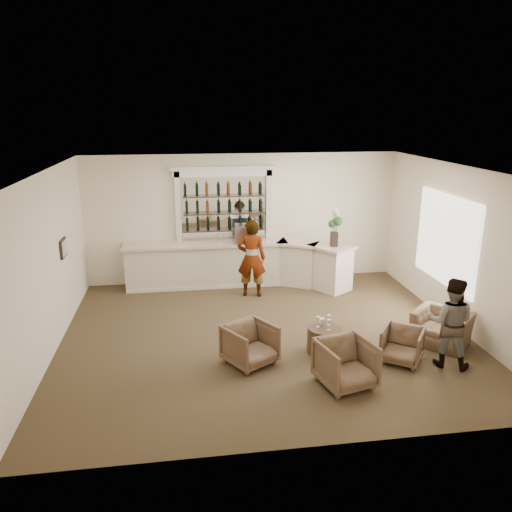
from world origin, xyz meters
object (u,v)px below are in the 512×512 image
at_px(guest, 450,322).
at_px(espresso_machine, 245,234).
at_px(armchair_right, 402,345).
at_px(sommelier, 251,258).
at_px(armchair_left, 250,344).
at_px(cocktail_table, 324,340).
at_px(armchair_center, 346,364).
at_px(flower_vase, 335,225).
at_px(bar_counter, 240,264).
at_px(armchair_far, 442,328).

distance_m(guest, espresso_machine, 5.52).
bearing_deg(guest, armchair_right, 14.29).
xyz_separation_m(sommelier, armchair_left, (-0.49, -3.34, -0.57)).
relative_size(cocktail_table, armchair_right, 0.91).
height_order(armchair_left, armchair_center, armchair_center).
height_order(sommelier, flower_vase, flower_vase).
xyz_separation_m(bar_counter, armchair_right, (2.41, -4.42, -0.26)).
distance_m(bar_counter, guest, 5.62).
relative_size(bar_counter, espresso_machine, 10.96).
relative_size(bar_counter, armchair_right, 8.18).
relative_size(sommelier, armchair_center, 2.20).
bearing_deg(armchair_center, flower_vase, 61.45).
bearing_deg(bar_counter, armchair_center, -77.05).
xyz_separation_m(armchair_center, armchair_right, (1.25, 0.62, -0.07)).
distance_m(bar_counter, armchair_far, 5.19).
xyz_separation_m(sommelier, armchair_right, (2.21, -3.67, -0.62)).
relative_size(bar_counter, cocktail_table, 8.95).
distance_m(sommelier, espresso_machine, 0.83).
bearing_deg(bar_counter, armchair_far, -48.04).
bearing_deg(cocktail_table, armchair_left, -171.25).
relative_size(armchair_far, espresso_machine, 1.91).
relative_size(armchair_left, espresso_machine, 1.55).
relative_size(cocktail_table, sommelier, 0.34).
relative_size(bar_counter, flower_vase, 6.06).
distance_m(armchair_far, flower_vase, 3.66).
bearing_deg(armchair_center, sommelier, 88.01).
relative_size(armchair_left, armchair_right, 1.16).
bearing_deg(flower_vase, cocktail_table, -109.23).
height_order(armchair_left, flower_vase, flower_vase).
bearing_deg(armchair_far, guest, -63.98).
bearing_deg(bar_counter, armchair_left, -94.01).
bearing_deg(flower_vase, armchair_center, -104.01).
bearing_deg(flower_vase, armchair_right, -87.50).
bearing_deg(armchair_right, armchair_left, -151.36).
bearing_deg(armchair_left, flower_vase, 21.77).
bearing_deg(armchair_far, flower_vase, 158.94).
bearing_deg(flower_vase, armchair_left, -126.61).
bearing_deg(sommelier, armchair_center, 114.34).
relative_size(armchair_center, armchair_right, 1.22).
xyz_separation_m(bar_counter, sommelier, (0.20, -0.75, 0.37)).
bearing_deg(espresso_machine, cocktail_table, -70.91).
height_order(guest, armchair_left, guest).
bearing_deg(flower_vase, bar_counter, 163.23).
distance_m(armchair_center, flower_vase, 4.68).
relative_size(guest, armchair_far, 1.63).
height_order(bar_counter, espresso_machine, espresso_machine).
xyz_separation_m(cocktail_table, flower_vase, (1.11, 3.19, 1.42)).
distance_m(armchair_center, espresso_machine, 5.19).
relative_size(guest, espresso_machine, 3.11).
height_order(armchair_center, armchair_far, armchair_center).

